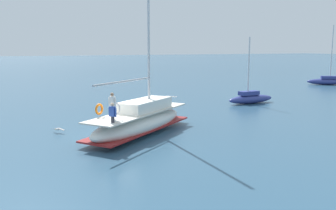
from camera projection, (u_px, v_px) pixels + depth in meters
ground_plane at (118, 136)px, 23.61m from camera, size 400.00×400.00×0.00m
main_sailboat at (140, 120)px, 24.16m from camera, size 7.94×8.95×12.72m
moored_sloop_near at (327, 81)px, 54.51m from camera, size 4.13×5.41×8.67m
moored_ketch_distant at (251, 98)px, 36.93m from camera, size 1.69×5.39×6.58m
seagull at (58, 129)px, 24.41m from camera, size 0.83×0.74×0.17m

